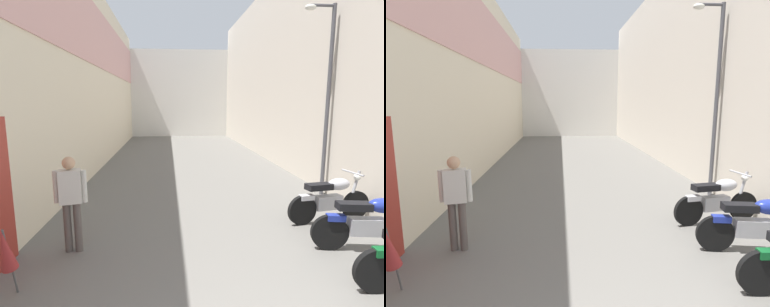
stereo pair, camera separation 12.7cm
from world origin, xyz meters
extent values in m
plane|color=#66635E|center=(0.00, 8.34, 0.00)|extent=(36.68, 36.68, 0.00)
cube|color=beige|center=(-3.52, 10.34, 3.25)|extent=(0.40, 20.68, 6.51)
cube|color=#DBA39E|center=(-3.31, 10.34, 4.69)|extent=(0.04, 20.68, 2.08)
cube|color=beige|center=(3.52, 10.34, 3.57)|extent=(0.40, 20.68, 7.14)
cube|color=silver|center=(0.00, 21.68, 2.97)|extent=(9.65, 2.00, 5.93)
cylinder|color=black|center=(1.75, 2.55, 0.30)|extent=(0.60, 0.12, 0.60)
cylinder|color=black|center=(1.76, 3.71, 0.30)|extent=(0.61, 0.17, 0.60)
cube|color=#9E9EA3|center=(2.33, 3.62, 0.42)|extent=(0.58, 0.28, 0.28)
ellipsoid|color=navy|center=(2.55, 3.59, 0.78)|extent=(0.51, 0.33, 0.24)
cube|color=black|center=(2.10, 3.66, 0.76)|extent=(0.55, 0.29, 0.12)
cube|color=navy|center=(1.84, 3.70, 0.56)|extent=(0.30, 0.18, 0.10)
cylinder|color=black|center=(2.99, 4.95, 0.30)|extent=(0.60, 0.18, 0.60)
cylinder|color=black|center=(1.76, 4.74, 0.30)|extent=(0.60, 0.18, 0.60)
cube|color=#9E9EA3|center=(2.33, 4.84, 0.42)|extent=(0.59, 0.29, 0.28)
ellipsoid|color=#B7B7BC|center=(2.55, 4.87, 0.78)|extent=(0.52, 0.34, 0.24)
cube|color=black|center=(2.10, 4.80, 0.76)|extent=(0.55, 0.30, 0.12)
cylinder|color=#9E9EA3|center=(2.92, 4.94, 0.65)|extent=(0.25, 0.10, 0.77)
cylinder|color=#9E9EA3|center=(2.85, 4.93, 1.00)|extent=(0.13, 0.58, 0.04)
sphere|color=silver|center=(2.97, 4.94, 0.90)|extent=(0.14, 0.14, 0.14)
cube|color=#B7B7BC|center=(1.84, 4.75, 0.56)|extent=(0.30, 0.18, 0.10)
cylinder|color=#564C47|center=(-2.50, 4.00, 0.41)|extent=(0.12, 0.12, 0.82)
cylinder|color=#564C47|center=(-2.34, 4.00, 0.41)|extent=(0.12, 0.12, 0.82)
cube|color=beige|center=(-2.42, 4.00, 1.09)|extent=(0.38, 0.27, 0.54)
sphere|color=tan|center=(-2.42, 4.00, 1.47)|extent=(0.20, 0.20, 0.20)
cylinder|color=beige|center=(-2.64, 4.00, 1.09)|extent=(0.08, 0.08, 0.52)
cylinder|color=beige|center=(-2.20, 4.00, 1.09)|extent=(0.08, 0.08, 0.52)
cylinder|color=#4C4C4C|center=(-2.81, 2.82, 0.47)|extent=(0.02, 0.22, 0.93)
cone|color=maroon|center=(-2.81, 2.74, 0.68)|extent=(0.20, 0.31, 0.58)
cylinder|color=#47474C|center=(3.17, 6.69, 2.37)|extent=(0.10, 0.10, 4.74)
cylinder|color=#47474C|center=(2.87, 6.69, 4.69)|extent=(0.60, 0.07, 0.07)
ellipsoid|color=silver|center=(2.57, 6.69, 4.64)|extent=(0.28, 0.18, 0.14)
camera|label=1|loc=(-0.87, -0.79, 2.41)|focal=28.50mm
camera|label=2|loc=(-0.74, -0.80, 2.41)|focal=28.50mm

